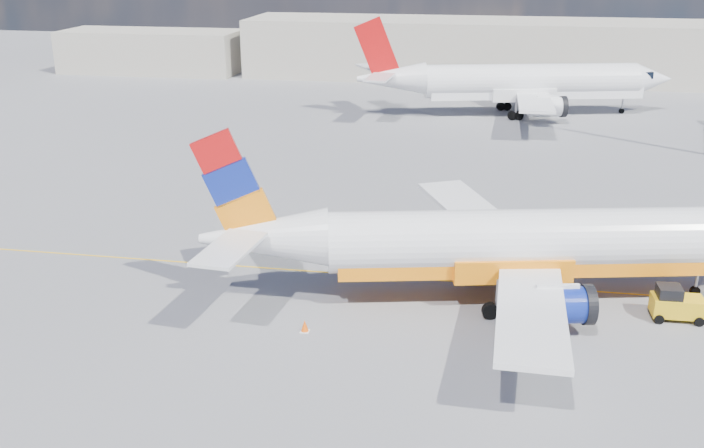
% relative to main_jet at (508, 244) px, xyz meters
% --- Properties ---
extents(ground, '(240.00, 240.00, 0.00)m').
position_rel_main_jet_xyz_m(ground, '(-6.06, -1.13, -3.24)').
color(ground, slate).
rests_on(ground, ground).
extents(taxi_line, '(70.00, 0.15, 0.01)m').
position_rel_main_jet_xyz_m(taxi_line, '(-6.06, 1.87, -3.23)').
color(taxi_line, yellow).
rests_on(taxi_line, ground).
extents(terminal_main, '(70.00, 14.00, 8.00)m').
position_rel_main_jet_xyz_m(terminal_main, '(-1.06, 73.87, 0.76)').
color(terminal_main, '#B8B09E').
rests_on(terminal_main, ground).
extents(terminal_annex, '(26.00, 10.00, 6.00)m').
position_rel_main_jet_xyz_m(terminal_annex, '(-51.06, 70.87, -0.24)').
color(terminal_annex, '#B8B09E').
rests_on(terminal_annex, ground).
extents(main_jet, '(32.21, 24.77, 9.72)m').
position_rel_main_jet_xyz_m(main_jet, '(0.00, 0.00, 0.00)').
color(main_jet, white).
rests_on(main_jet, ground).
extents(second_jet, '(35.90, 27.48, 10.84)m').
position_rel_main_jet_xyz_m(second_jet, '(1.83, 48.94, 0.37)').
color(second_jet, white).
rests_on(second_jet, ground).
extents(gse_tug, '(2.58, 1.65, 1.81)m').
position_rel_main_jet_xyz_m(gse_tug, '(8.65, -0.89, -2.38)').
color(gse_tug, black).
rests_on(gse_tug, ground).
extents(traffic_cone, '(0.45, 0.45, 0.63)m').
position_rel_main_jet_xyz_m(traffic_cone, '(-9.82, -5.61, -2.93)').
color(traffic_cone, white).
rests_on(traffic_cone, ground).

